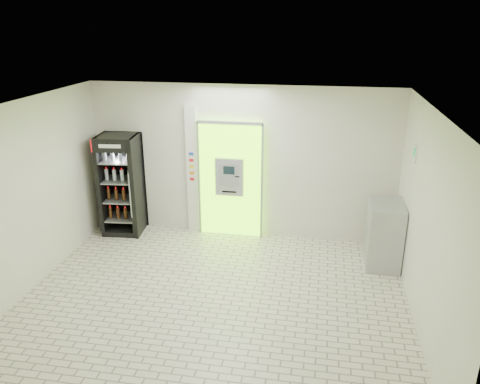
# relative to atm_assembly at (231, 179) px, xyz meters

# --- Properties ---
(ground) EXTENTS (6.00, 6.00, 0.00)m
(ground) POSITION_rel_atm_assembly_xyz_m (0.20, -2.41, -1.17)
(ground) COLOR beige
(ground) RESTS_ON ground
(room_shell) EXTENTS (6.00, 6.00, 6.00)m
(room_shell) POSITION_rel_atm_assembly_xyz_m (0.20, -2.41, 0.67)
(room_shell) COLOR silver
(room_shell) RESTS_ON ground
(atm_assembly) EXTENTS (1.30, 0.24, 2.33)m
(atm_assembly) POSITION_rel_atm_assembly_xyz_m (0.00, 0.00, 0.00)
(atm_assembly) COLOR #78E90D
(atm_assembly) RESTS_ON ground
(pillar) EXTENTS (0.22, 0.11, 2.60)m
(pillar) POSITION_rel_atm_assembly_xyz_m (-0.78, 0.04, 0.13)
(pillar) COLOR silver
(pillar) RESTS_ON ground
(beverage_cooler) EXTENTS (0.82, 0.76, 2.02)m
(beverage_cooler) POSITION_rel_atm_assembly_xyz_m (-2.18, -0.25, -0.20)
(beverage_cooler) COLOR black
(beverage_cooler) RESTS_ON ground
(steel_cabinet) EXTENTS (0.60, 0.88, 1.15)m
(steel_cabinet) POSITION_rel_atm_assembly_xyz_m (2.90, -0.76, -0.60)
(steel_cabinet) COLOR #A3A5AA
(steel_cabinet) RESTS_ON ground
(exit_sign) EXTENTS (0.02, 0.22, 0.26)m
(exit_sign) POSITION_rel_atm_assembly_xyz_m (3.19, -1.01, 0.95)
(exit_sign) COLOR white
(exit_sign) RESTS_ON room_shell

